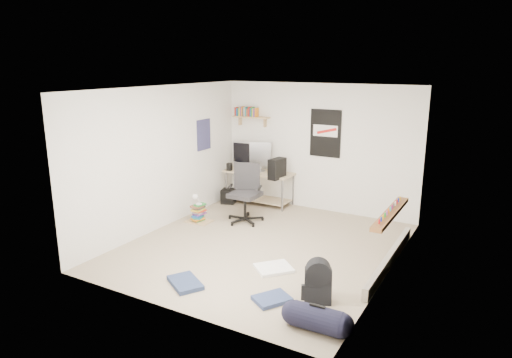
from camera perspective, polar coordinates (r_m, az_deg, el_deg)
The scene contains 26 objects.
floor at distance 7.44m, azimuth 0.83°, elevation -8.42°, with size 4.00×4.50×0.01m, color gray.
ceiling at distance 6.87m, azimuth 0.90°, elevation 11.27°, with size 4.00×4.50×0.01m, color white.
back_wall at distance 9.05m, azimuth 7.76°, elevation 3.89°, with size 4.00×0.01×2.50m, color silver.
left_wall at distance 8.18m, azimuth -11.56°, elevation 2.61°, with size 0.01×4.50×2.50m, color silver.
right_wall at distance 6.36m, azimuth 16.90°, elevation -1.07°, with size 0.01×4.50×2.50m, color silver.
desk at distance 9.51m, azimuth 0.44°, elevation -0.94°, with size 1.44×0.63×0.66m, color #C6B289.
monitor_left at distance 9.59m, azimuth -1.71°, elevation 2.40°, with size 0.42×0.11×0.47m, color #9D9DA2.
monitor_right at distance 9.38m, azimuth 0.55°, elevation 2.20°, with size 0.44×0.11×0.49m, color gray.
pc_tower at distance 8.93m, azimuth 2.65°, elevation 1.29°, with size 0.18×0.39×0.41m, color black.
keyboard at distance 9.32m, azimuth -1.37°, elevation 0.64°, with size 0.40×0.14×0.02m, color black.
speaker_left at distance 9.50m, azimuth -3.34°, elevation 1.42°, with size 0.10×0.10×0.19m, color black.
speaker_right at distance 8.96m, azimuth 2.59°, elevation 0.55°, with size 0.08×0.08×0.16m, color black.
office_chair at distance 8.39m, azimuth -1.39°, elevation -2.15°, with size 0.71×0.71×1.08m, color #272629.
wall_shelf at distance 9.50m, azimuth -0.60°, elevation 7.74°, with size 0.80×0.22×0.24m, color tan.
poster_back_wall at distance 8.92m, azimuth 8.66°, elevation 5.66°, with size 0.62×0.03×0.92m, color black.
poster_left_wall at distance 9.05m, azimuth -6.55°, elevation 5.53°, with size 0.02×0.42×0.60m, color navy.
window at distance 6.61m, azimuth 17.15°, elevation 1.27°, with size 0.10×1.50×1.26m, color brown.
baseboard_heater at distance 7.03m, azimuth 16.37°, elevation -9.59°, with size 0.08×2.50×0.18m, color #B7B2A8.
backpack at distance 5.83m, azimuth 7.74°, elevation -13.07°, with size 0.33×0.26×0.44m, color black.
duffel_bag at distance 5.28m, azimuth 7.63°, elevation -16.95°, with size 0.29×0.29×0.56m, color black.
tshirt at distance 6.65m, azimuth 2.23°, elevation -11.07°, with size 0.49×0.42×0.04m, color white.
jeans_a at distance 6.29m, azimuth -8.84°, elevation -12.69°, with size 0.53×0.34×0.06m, color navy.
jeans_b at distance 5.86m, azimuth 2.01°, elevation -14.76°, with size 0.43×0.33×0.05m, color navy.
book_stack at distance 8.55m, azimuth -7.15°, elevation -4.34°, with size 0.40×0.33×0.27m, color olive.
desk_lamp at distance 8.45m, azimuth -7.17°, elevation -2.93°, with size 0.12×0.20×0.20m, color white.
subwoofer at distance 9.61m, azimuth -3.45°, elevation -2.20°, with size 0.28×0.28×0.31m, color black.
Camera 1 is at (3.29, -6.02, 2.87)m, focal length 32.00 mm.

